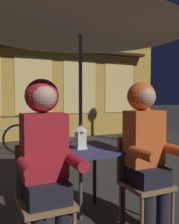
# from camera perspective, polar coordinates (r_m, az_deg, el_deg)

# --- Properties ---
(ground_plane) EXTENTS (60.00, 60.00, 0.00)m
(ground_plane) POSITION_cam_1_polar(r_m,az_deg,el_deg) (2.81, -2.00, -23.20)
(ground_plane) COLOR #2D2B28
(cafe_table) EXTENTS (0.72, 0.72, 0.74)m
(cafe_table) POSITION_cam_1_polar(r_m,az_deg,el_deg) (2.58, -2.03, -10.43)
(cafe_table) COLOR navy
(cafe_table) RESTS_ON ground_plane
(patio_umbrella) EXTENTS (2.10, 2.10, 2.31)m
(patio_umbrella) POSITION_cam_1_polar(r_m,az_deg,el_deg) (2.64, -2.09, 21.11)
(patio_umbrella) COLOR #4C4C51
(patio_umbrella) RESTS_ON ground_plane
(lantern) EXTENTS (0.11, 0.11, 0.23)m
(lantern) POSITION_cam_1_polar(r_m,az_deg,el_deg) (2.51, -2.04, -5.64)
(lantern) COLOR white
(lantern) RESTS_ON cafe_table
(chair_left) EXTENTS (0.40, 0.40, 0.87)m
(chair_left) POSITION_cam_1_polar(r_m,az_deg,el_deg) (2.15, -10.40, -17.56)
(chair_left) COLOR olive
(chair_left) RESTS_ON ground_plane
(chair_right) EXTENTS (0.40, 0.40, 0.87)m
(chair_right) POSITION_cam_1_polar(r_m,az_deg,el_deg) (2.55, 11.71, -14.19)
(chair_right) COLOR olive
(chair_right) RESTS_ON ground_plane
(person_left_hooded) EXTENTS (0.45, 0.56, 1.40)m
(person_left_hooded) POSITION_cam_1_polar(r_m,az_deg,el_deg) (1.99, -10.09, -8.48)
(person_left_hooded) COLOR black
(person_left_hooded) RESTS_ON ground_plane
(person_right_hooded) EXTENTS (0.45, 0.56, 1.40)m
(person_right_hooded) POSITION_cam_1_polar(r_m,az_deg,el_deg) (2.42, 12.62, -6.42)
(person_right_hooded) COLOR black
(person_right_hooded) RESTS_ON ground_plane
(shopfront_building) EXTENTS (10.00, 0.93, 6.20)m
(shopfront_building) POSITION_cam_1_polar(r_m,az_deg,el_deg) (7.98, -18.53, 16.45)
(shopfront_building) COLOR gold
(shopfront_building) RESTS_ON ground_plane
(book) EXTENTS (0.21, 0.16, 0.02)m
(book) POSITION_cam_1_polar(r_m,az_deg,el_deg) (2.67, -6.83, -7.50)
(book) COLOR #661E7A
(book) RESTS_ON cafe_table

